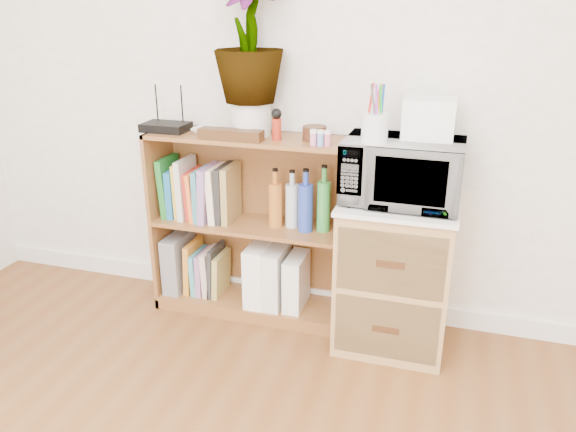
% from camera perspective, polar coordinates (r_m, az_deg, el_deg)
% --- Properties ---
extents(skirting_board, '(4.00, 0.02, 0.10)m').
position_cam_1_polar(skirting_board, '(3.08, 3.39, -8.27)').
color(skirting_board, white).
rests_on(skirting_board, ground).
extents(bookshelf, '(1.00, 0.30, 0.95)m').
position_cam_1_polar(bookshelf, '(2.87, -3.90, -1.15)').
color(bookshelf, brown).
rests_on(bookshelf, ground).
extents(wicker_unit, '(0.50, 0.45, 0.70)m').
position_cam_1_polar(wicker_unit, '(2.70, 10.75, -5.94)').
color(wicker_unit, '#9E7542').
rests_on(wicker_unit, ground).
extents(microwave, '(0.51, 0.35, 0.28)m').
position_cam_1_polar(microwave, '(2.50, 11.50, 4.46)').
color(microwave, silver).
rests_on(microwave, wicker_unit).
extents(pen_cup, '(0.11, 0.11, 0.12)m').
position_cam_1_polar(pen_cup, '(2.38, 8.80, 8.83)').
color(pen_cup, white).
rests_on(pen_cup, microwave).
extents(small_appliance, '(0.22, 0.18, 0.17)m').
position_cam_1_polar(small_appliance, '(2.50, 14.14, 9.60)').
color(small_appliance, white).
rests_on(small_appliance, microwave).
extents(router, '(0.22, 0.15, 0.04)m').
position_cam_1_polar(router, '(2.88, -12.30, 8.83)').
color(router, black).
rests_on(router, bookshelf).
extents(white_bowl, '(0.13, 0.13, 0.03)m').
position_cam_1_polar(white_bowl, '(2.77, -8.38, 8.54)').
color(white_bowl, silver).
rests_on(white_bowl, bookshelf).
extents(plant_pot, '(0.19, 0.19, 0.16)m').
position_cam_1_polar(plant_pot, '(2.72, -3.77, 9.84)').
color(plant_pot, silver).
rests_on(plant_pot, bookshelf).
extents(potted_plant, '(0.33, 0.33, 0.60)m').
position_cam_1_polar(potted_plant, '(2.68, -3.97, 17.79)').
color(potted_plant, '#2A6B30').
rests_on(potted_plant, plant_pot).
extents(trinket_box, '(0.31, 0.08, 0.05)m').
position_cam_1_polar(trinket_box, '(2.65, -5.83, 8.24)').
color(trinket_box, '#3C2510').
rests_on(trinket_box, bookshelf).
extents(kokeshi_doll, '(0.04, 0.04, 0.10)m').
position_cam_1_polar(kokeshi_doll, '(2.62, -1.16, 8.81)').
color(kokeshi_doll, maroon).
rests_on(kokeshi_doll, bookshelf).
extents(wooden_bowl, '(0.11, 0.11, 0.06)m').
position_cam_1_polar(wooden_bowl, '(2.63, 2.70, 8.42)').
color(wooden_bowl, '#381D0F').
rests_on(wooden_bowl, bookshelf).
extents(paint_jars, '(0.12, 0.04, 0.06)m').
position_cam_1_polar(paint_jars, '(2.52, 3.32, 7.83)').
color(paint_jars, pink).
rests_on(paint_jars, bookshelf).
extents(file_box, '(0.09, 0.25, 0.31)m').
position_cam_1_polar(file_box, '(3.13, -11.01, -4.52)').
color(file_box, slate).
rests_on(file_box, bookshelf).
extents(magazine_holder_left, '(0.10, 0.26, 0.32)m').
position_cam_1_polar(magazine_holder_left, '(2.94, -2.88, -5.77)').
color(magazine_holder_left, white).
rests_on(magazine_holder_left, bookshelf).
extents(magazine_holder_mid, '(0.10, 0.25, 0.31)m').
position_cam_1_polar(magazine_holder_mid, '(2.92, -1.24, -6.08)').
color(magazine_holder_mid, silver).
rests_on(magazine_holder_mid, bookshelf).
extents(magazine_holder_right, '(0.09, 0.22, 0.28)m').
position_cam_1_polar(magazine_holder_right, '(2.90, 0.85, -6.63)').
color(magazine_holder_right, white).
rests_on(magazine_holder_right, bookshelf).
extents(cookbooks, '(0.39, 0.20, 0.31)m').
position_cam_1_polar(cookbooks, '(2.91, -8.97, 2.46)').
color(cookbooks, '#1E7329').
rests_on(cookbooks, bookshelf).
extents(liquor_bottles, '(0.31, 0.07, 0.32)m').
position_cam_1_polar(liquor_bottles, '(2.73, 1.18, 1.62)').
color(liquor_bottles, '#BB6623').
rests_on(liquor_bottles, bookshelf).
extents(lower_books, '(0.21, 0.19, 0.28)m').
position_cam_1_polar(lower_books, '(3.08, -8.23, -5.45)').
color(lower_books, orange).
rests_on(lower_books, bookshelf).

